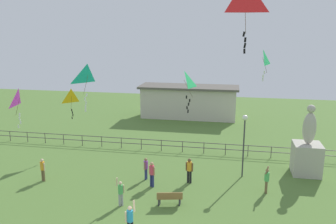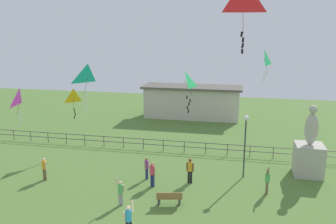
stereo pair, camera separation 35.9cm
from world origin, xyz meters
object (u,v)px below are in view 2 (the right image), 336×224
kite_0 (88,76)px  kite_1 (185,82)px  person_4 (152,172)px  kite_4 (20,98)px  park_bench (169,198)px  lamppost (245,133)px  person_0 (120,191)px  person_6 (190,169)px  person_7 (267,180)px  person_5 (129,218)px  kite_2 (74,97)px  kite_3 (243,0)px  person_3 (44,167)px  statue_monument (309,154)px  kite_5 (264,58)px  person_2 (147,167)px

kite_0 → kite_1: size_ratio=1.10×
person_4 → kite_4: (-6.48, -3.66, 5.33)m
park_bench → kite_0: size_ratio=0.57×
lamppost → person_0: bearing=-141.5°
lamppost → person_6: (-3.49, -1.73, -2.22)m
person_4 → kite_4: 9.15m
lamppost → person_7: 3.52m
lamppost → person_5: lamppost is taller
kite_2 → kite_3: kite_3 is taller
person_4 → kite_0: 7.44m
kite_0 → person_4: bearing=33.6°
kite_0 → kite_3: kite_3 is taller
kite_3 → kite_4: (-11.73, 2.02, -4.80)m
person_5 → kite_2: size_ratio=0.76×
person_6 → kite_4: kite_4 is taller
person_3 → kite_4: 6.31m
person_5 → person_7: person_5 is taller
person_6 → kite_0: kite_0 is taller
park_bench → kite_4: bearing=-169.9°
person_4 → kite_0: size_ratio=0.62×
statue_monument → kite_5: size_ratio=2.60×
person_2 → kite_0: bearing=-128.4°
lamppost → kite_2: bearing=169.7°
person_6 → park_bench: bearing=-102.6°
kite_1 → person_7: bearing=4.0°
person_3 → park_bench: bearing=-10.7°
person_4 → kite_3: kite_3 is taller
kite_4 → kite_3: bearing=-9.8°
kite_3 → person_3: bearing=157.9°
kite_1 → kite_5: (4.59, 1.71, 1.34)m
person_7 → kite_5: kite_5 is taller
person_3 → kite_2: bearing=94.7°
kite_0 → kite_2: (-4.76, 7.35, -2.72)m
kite_3 → kite_4: size_ratio=1.26×
person_4 → person_0: bearing=-113.0°
person_5 → kite_2: 14.16m
person_2 → kite_0: 7.63m
lamppost → person_7: (1.43, -2.28, -2.27)m
person_2 → kite_0: kite_0 is taller
person_6 → kite_3: kite_3 is taller
statue_monument → kite_4: (-16.69, -7.78, 4.77)m
lamppost → kite_0: kite_0 is taller
kite_3 → kite_4: bearing=170.2°
person_3 → person_6: person_6 is taller
kite_1 → kite_4: 9.33m
kite_5 → person_7: bearing=-66.4°
person_4 → kite_0: bearing=-146.4°
kite_0 → kite_4: 3.84m
person_7 → kite_0: (-10.36, -2.57, 6.45)m
statue_monument → kite_0: kite_0 is taller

